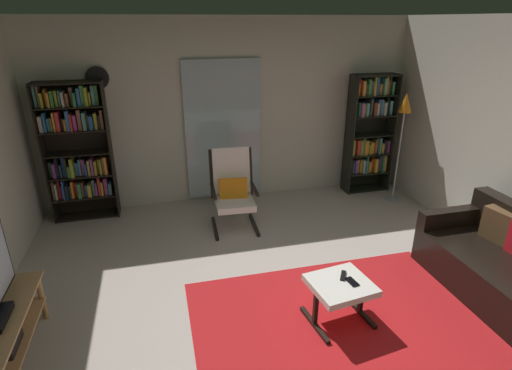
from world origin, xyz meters
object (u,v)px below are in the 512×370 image
Objects in this scene: bookshelf_near_sofa at (369,131)px; ottoman at (340,289)px; bookshelf_near_tv at (77,148)px; floor_lamp_by_shelf at (404,117)px; cell_phone at (352,282)px; wall_clock at (97,78)px; lounge_armchair at (233,187)px; tv_remote at (343,276)px.

ottoman is at bearing -121.83° from bookshelf_near_sofa.
bookshelf_near_sofa is 3.30m from ottoman.
floor_lamp_by_shelf is at bearing -7.04° from bookshelf_near_tv.
cell_phone is at bearing -47.85° from bookshelf_near_tv.
bookshelf_near_tv reaches higher than floor_lamp_by_shelf.
lounge_armchair is at bearing -29.61° from wall_clock.
ottoman is (2.47, -2.81, -0.65)m from bookshelf_near_tv.
wall_clock reaches higher than tv_remote.
bookshelf_near_sofa is at bearing 50.53° from cell_phone.
lounge_armchair is 2.08m from tv_remote.
cell_phone is (2.57, -2.84, -0.57)m from bookshelf_near_tv.
lounge_armchair reaches higher than tv_remote.
wall_clock reaches higher than bookshelf_near_tv.
floor_lamp_by_shelf is 5.52× the size of wall_clock.
bookshelf_near_tv reaches higher than bookshelf_near_sofa.
bookshelf_near_sofa reaches higher than floor_lamp_by_shelf.
tv_remote is at bearing -72.79° from lounge_armchair.
lounge_armchair reaches higher than cell_phone.
lounge_armchair is 2.62m from floor_lamp_by_shelf.
bookshelf_near_sofa is 6.23× the size of wall_clock.
lounge_armchair is 0.64× the size of floor_lamp_by_shelf.
bookshelf_near_tv is 6.34× the size of wall_clock.
wall_clock is (0.35, 0.13, 0.87)m from bookshelf_near_tv.
bookshelf_near_tv reaches higher than ottoman.
bookshelf_near_sofa is at bearing 17.02° from lounge_armchair.
wall_clock is (-1.56, 0.89, 1.32)m from lounge_armchair.
wall_clock is at bearing 170.53° from floor_lamp_by_shelf.
bookshelf_near_sofa is at bearing 89.26° from tv_remote.
floor_lamp_by_shelf is (1.95, 2.27, 0.94)m from ottoman.
bookshelf_near_tv is 1.15× the size of floor_lamp_by_shelf.
lounge_armchair is at bearing 105.13° from ottoman.
floor_lamp_by_shelf is at bearing 80.11° from tv_remote.
tv_remote is at bearing -52.84° from wall_clock.
ottoman is (-1.71, -2.75, -0.62)m from bookshelf_near_sofa.
bookshelf_near_sofa is 1.77× the size of lounge_armchair.
tv_remote is 1.03× the size of cell_phone.
tv_remote reaches higher than cell_phone.
cell_phone is (0.09, -0.02, 0.08)m from ottoman.
bookshelf_near_sofa is 12.56× the size of tv_remote.
bookshelf_near_sofa is 12.91× the size of cell_phone.
lounge_armchair is 7.10× the size of tv_remote.
bookshelf_near_tv is at bearing 131.31° from ottoman.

